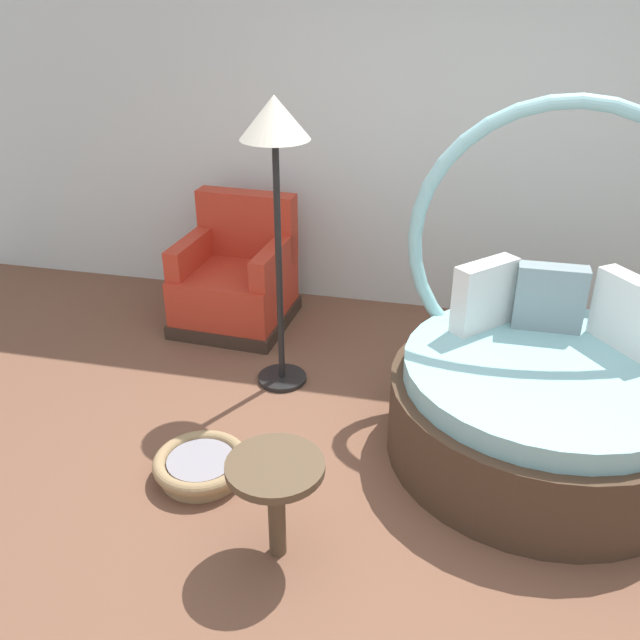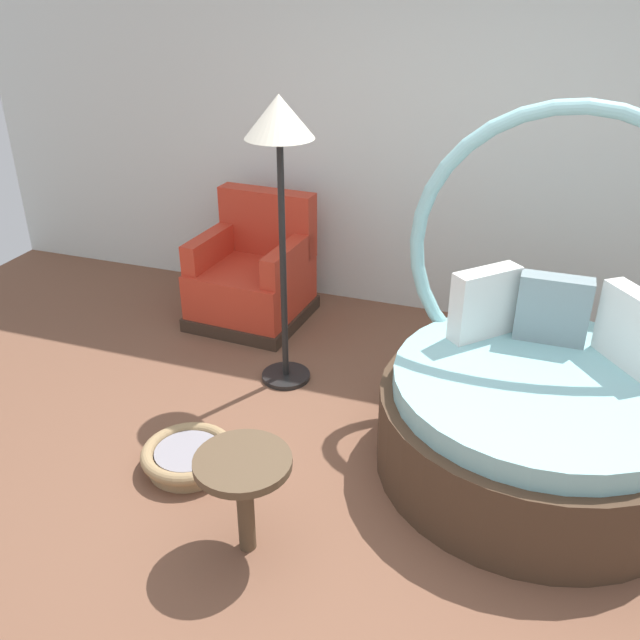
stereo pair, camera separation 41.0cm
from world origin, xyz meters
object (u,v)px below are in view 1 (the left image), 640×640
(round_daybed, at_px, (543,387))
(side_table, at_px, (275,480))
(pet_basket, at_px, (201,465))
(red_armchair, at_px, (237,281))
(floor_lamp, at_px, (275,148))

(round_daybed, relative_size, side_table, 3.61)
(round_daybed, bearing_deg, pet_basket, -158.59)
(red_armchair, distance_m, pet_basket, 1.84)
(round_daybed, relative_size, pet_basket, 3.68)
(pet_basket, bearing_deg, red_armchair, 102.80)
(side_table, xyz_separation_m, floor_lamp, (-0.39, 1.44, 1.11))
(red_armchair, xyz_separation_m, side_table, (0.95, -2.20, 0.10))
(round_daybed, distance_m, side_table, 1.63)
(red_armchair, bearing_deg, pet_basket, -77.20)
(round_daybed, xyz_separation_m, floor_lamp, (-1.59, 0.33, 1.14))
(pet_basket, xyz_separation_m, floor_lamp, (0.16, 1.02, 1.46))
(side_table, bearing_deg, pet_basket, 142.40)
(round_daybed, xyz_separation_m, pet_basket, (-1.75, -0.69, -0.32))
(side_table, height_order, floor_lamp, floor_lamp)
(round_daybed, distance_m, red_armchair, 2.42)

